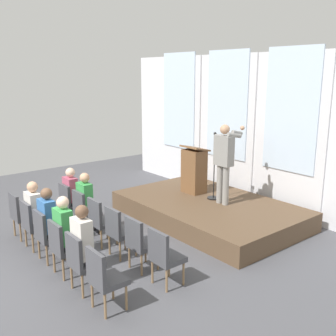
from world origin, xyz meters
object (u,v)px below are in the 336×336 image
Objects in this scene: audience_r1_c4 at (85,244)px; chair_r0_c0 at (70,202)px; audience_r0_c1 at (87,200)px; chair_r1_c2 at (47,233)px; chair_r1_c0 at (21,213)px; lectern at (194,170)px; audience_r0_c0 at (73,193)px; chair_r0_c4 at (140,241)px; chair_r1_c1 at (33,222)px; audience_r1_c2 at (50,220)px; chair_r1_c3 at (63,245)px; chair_r0_c2 at (100,219)px; chair_r1_c5 at (103,276)px; chair_r0_c5 at (164,254)px; chair_r0_c1 at (84,210)px; speaker at (224,158)px; chair_r0_c3 at (118,229)px; chair_r1_c4 at (81,259)px; mic_stand at (214,185)px; audience_r1_c1 at (36,211)px; audience_r1_c3 at (66,231)px.

chair_r0_c0 is at bearing 159.32° from audience_r1_c4.
chair_r1_c2 is (0.66, -1.15, -0.19)m from audience_r0_c1.
lectern is at bearing 76.99° from chair_r1_c0.
lectern is at bearing 71.84° from audience_r0_c0.
chair_r0_c4 and chair_r1_c1 have the same top height.
audience_r1_c2 reaches higher than chair_r1_c3.
audience_r0_c1 is 1.39× the size of chair_r1_c2.
chair_r0_c2 is 1.00× the size of chair_r1_c5.
chair_r0_c5 is 1.00× the size of chair_r1_c3.
chair_r0_c4 is 0.66m from chair_r0_c5.
chair_r0_c1 is 0.72× the size of audience_r0_c1.
speaker reaches higher than chair_r0_c5.
chair_r0_c0 and chair_r0_c4 have the same top height.
chair_r0_c3 is at bearing -69.29° from lectern.
speaker reaches higher than chair_r1_c2.
chair_r1_c1 is 1.98m from audience_r1_c4.
audience_r0_c1 is (-0.24, -2.75, -0.25)m from lectern.
chair_r0_c5 is at bearing 0.00° from chair_r0_c0.
audience_r1_c2 is 0.97× the size of audience_r1_c4.
chair_r0_c4 is 1.07m from chair_r1_c4.
audience_r0_c1 is at bearing 156.33° from chair_r1_c5.
mic_stand is 4.27m from chair_r1_c5.
chair_r1_c0 is 3.28m from chair_r1_c5.
audience_r1_c4 is at bearing -90.00° from chair_r0_c4.
speaker is 3.49m from chair_r0_c0.
audience_r1_c4 is at bearing 2.27° from chair_r1_c1.
chair_r1_c1 is at bearing 180.00° from chair_r1_c4.
speaker reaches higher than audience_r1_c1.
chair_r0_c3 is 1.25m from chair_r1_c2.
audience_r1_c4 is at bearing -0.08° from audience_r1_c2.
mic_stand is 3.03m from chair_r0_c4.
chair_r1_c5 is at bearing -23.67° from audience_r0_c1.
chair_r1_c1 is at bearing 180.00° from chair_r1_c3.
audience_r0_c0 is 0.95× the size of audience_r1_c3.
chair_r0_c3 is at bearing 58.45° from chair_r1_c2.
chair_r1_c0 is 0.68× the size of audience_r1_c4.
chair_r0_c1 is 1.07m from chair_r1_c1.
audience_r1_c4 is 0.70m from chair_r1_c5.
chair_r0_c5 and chair_r1_c1 have the same top height.
chair_r0_c4 is 1.00× the size of chair_r1_c4.
speaker is 1.31× the size of audience_r1_c3.
chair_r0_c3 is 1.00× the size of chair_r1_c1.
audience_r1_c3 is (1.07, -3.82, -0.23)m from lectern.
audience_r1_c3 is 0.66m from audience_r1_c4.
chair_r0_c5 is at bearing 37.01° from audience_r1_c3.
chair_r1_c3 is at bearing 0.00° from chair_r1_c2.
audience_r0_c1 reaches higher than chair_r0_c1.
audience_r1_c1 is at bearing 178.22° from chair_r1_c5.
chair_r0_c3 is (1.31, 0.00, 0.00)m from chair_r0_c1.
chair_r1_c5 is at bearing -1.78° from audience_r1_c1.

